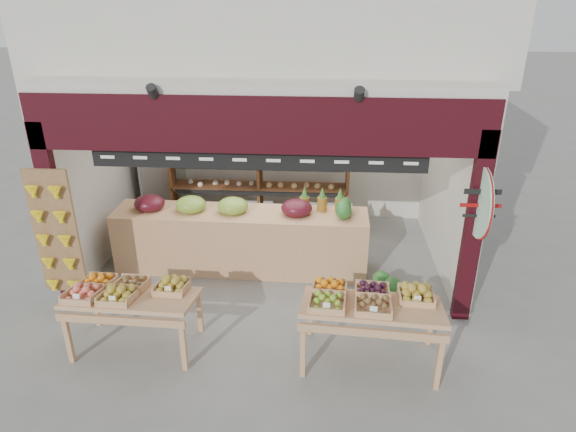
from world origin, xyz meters
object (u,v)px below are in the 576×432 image
at_px(mid_counter, 240,238).
at_px(display_table_left, 125,293).
at_px(back_shelving, 259,168).
at_px(watermelon_pile, 388,298).
at_px(display_table_right, 367,302).
at_px(refrigerator, 163,175).
at_px(cardboard_stack, 196,234).

relative_size(mid_counter, display_table_left, 2.54).
height_order(back_shelving, watermelon_pile, back_shelving).
relative_size(display_table_right, watermelon_pile, 2.49).
bearing_deg(display_table_left, refrigerator, 99.45).
bearing_deg(mid_counter, watermelon_pile, -23.68).
height_order(refrigerator, mid_counter, refrigerator).
bearing_deg(watermelon_pile, mid_counter, 156.32).
bearing_deg(watermelon_pile, cardboard_stack, 151.45).
height_order(cardboard_stack, display_table_left, display_table_left).
bearing_deg(refrigerator, back_shelving, -10.43).
distance_m(cardboard_stack, mid_counter, 1.19).
distance_m(refrigerator, mid_counter, 2.51).
height_order(display_table_left, watermelon_pile, display_table_left).
relative_size(cardboard_stack, display_table_left, 0.64).
distance_m(back_shelving, mid_counter, 1.62).
relative_size(cardboard_stack, display_table_right, 0.58).
distance_m(display_table_left, watermelon_pile, 3.53).
xyz_separation_m(refrigerator, watermelon_pile, (3.96, -2.76, -0.73)).
bearing_deg(cardboard_stack, back_shelving, 36.00).
distance_m(refrigerator, display_table_right, 5.23).
distance_m(back_shelving, watermelon_pile, 3.38).
xyz_separation_m(refrigerator, display_table_right, (3.54, -3.84, -0.09)).
height_order(refrigerator, watermelon_pile, refrigerator).
distance_m(refrigerator, cardboard_stack, 1.51).
bearing_deg(mid_counter, display_table_right, -48.52).
bearing_deg(cardboard_stack, display_table_right, -45.72).
xyz_separation_m(cardboard_stack, display_table_left, (-0.20, -2.72, 0.53)).
xyz_separation_m(back_shelving, cardboard_stack, (-1.04, -0.75, -0.97)).
bearing_deg(cardboard_stack, display_table_left, -94.28).
distance_m(display_table_left, display_table_right, 2.91).
xyz_separation_m(back_shelving, mid_counter, (-0.15, -1.47, -0.66)).
bearing_deg(back_shelving, cardboard_stack, -144.00).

